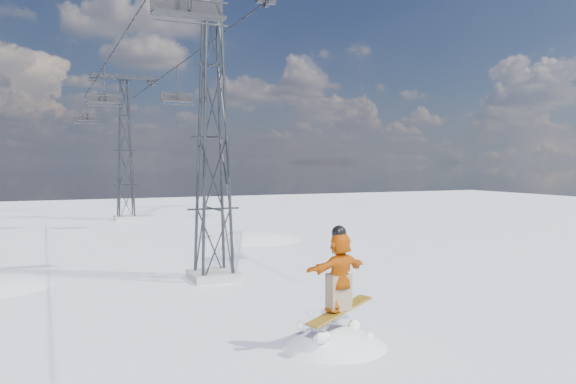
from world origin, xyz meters
name	(u,v)px	position (x,y,z in m)	size (l,w,h in m)	color
ground	(272,342)	(0.00, 0.00, 0.00)	(120.00, 120.00, 0.00)	white
lift_tower_near	(213,138)	(0.80, 8.00, 5.47)	(5.20, 1.80, 11.43)	#999999
lift_tower_far	(125,151)	(0.80, 33.00, 5.47)	(5.20, 1.80, 11.43)	#999999
haul_cables	(156,51)	(0.80, 19.50, 10.85)	(4.46, 51.00, 0.06)	black
lift_chair_near	(189,8)	(-1.40, 2.66, 8.82)	(2.05, 0.59, 2.54)	black
lift_chair_mid	(177,98)	(3.00, 24.09, 8.79)	(2.07, 0.60, 2.57)	black
lift_chair_far	(104,99)	(-1.40, 25.86, 8.72)	(2.15, 0.62, 2.66)	black
lift_chair_extra	(87,118)	(-1.40, 42.08, 8.63)	(2.23, 0.64, 2.77)	black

